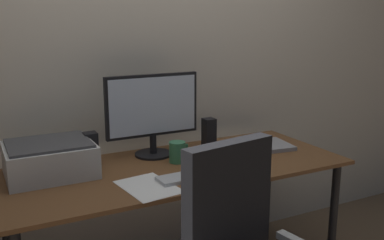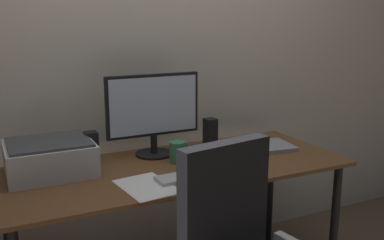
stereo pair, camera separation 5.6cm
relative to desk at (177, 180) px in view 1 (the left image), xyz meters
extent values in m
cube|color=beige|center=(0.00, 0.53, 0.64)|extent=(6.40, 0.10, 2.60)
cube|color=brown|center=(0.00, 0.00, 0.07)|extent=(1.73, 0.71, 0.02)
cylinder|color=black|center=(0.80, -0.30, -0.30)|extent=(0.04, 0.04, 0.72)
cylinder|color=black|center=(0.80, 0.30, -0.30)|extent=(0.04, 0.04, 0.72)
cylinder|color=black|center=(-0.04, 0.22, 0.08)|extent=(0.20, 0.20, 0.01)
cylinder|color=black|center=(-0.04, 0.22, 0.14)|extent=(0.04, 0.04, 0.10)
cube|color=black|center=(-0.04, 0.22, 0.36)|extent=(0.51, 0.03, 0.33)
cube|color=silver|center=(-0.04, 0.20, 0.36)|extent=(0.48, 0.01, 0.30)
cube|color=#B7BABC|center=(-0.03, -0.19, 0.09)|extent=(0.29, 0.12, 0.02)
cube|color=black|center=(0.20, -0.17, 0.09)|extent=(0.07, 0.10, 0.03)
cylinder|color=#387F51|center=(0.03, 0.05, 0.13)|extent=(0.08, 0.08, 0.11)
cube|color=#387F51|center=(0.08, 0.05, 0.14)|extent=(0.02, 0.01, 0.06)
cube|color=#99999E|center=(0.56, 0.05, 0.09)|extent=(0.35, 0.27, 0.02)
cube|color=black|center=(-0.38, 0.21, 0.16)|extent=(0.06, 0.07, 0.17)
cube|color=black|center=(0.30, 0.21, 0.16)|extent=(0.06, 0.07, 0.17)
cube|color=silver|center=(-0.59, 0.16, 0.15)|extent=(0.40, 0.34, 0.15)
cube|color=#424244|center=(-0.59, 0.16, 0.23)|extent=(0.37, 0.31, 0.01)
cube|color=white|center=(-0.23, -0.20, 0.08)|extent=(0.24, 0.32, 0.00)
cube|color=black|center=(-0.04, -0.55, 0.09)|extent=(0.41, 0.14, 0.52)
camera|label=1|loc=(-0.90, -1.91, 0.81)|focal=41.16mm
camera|label=2|loc=(-0.85, -1.93, 0.81)|focal=41.16mm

